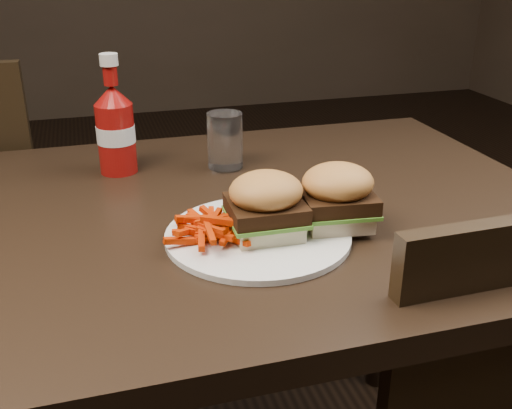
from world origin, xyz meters
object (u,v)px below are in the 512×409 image
object	(u,v)px
plate	(258,235)
ketchup_bottle	(117,141)
dining_table	(206,220)
tumbler	(225,140)

from	to	relation	value
plate	ketchup_bottle	bearing A→B (deg)	116.89
plate	dining_table	bearing A→B (deg)	112.50
ketchup_bottle	tumbler	size ratio (longest dim) A/B	1.32
plate	tumbler	bearing A→B (deg)	85.42
plate	ketchup_bottle	distance (m)	0.39
dining_table	tumbler	bearing A→B (deg)	66.71
dining_table	ketchup_bottle	bearing A→B (deg)	119.33
dining_table	ketchup_bottle	distance (m)	0.26
plate	tumbler	distance (m)	0.31
tumbler	ketchup_bottle	bearing A→B (deg)	169.55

